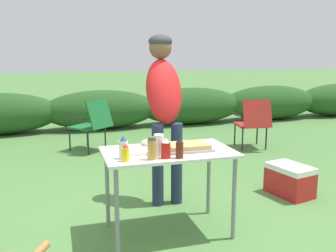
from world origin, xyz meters
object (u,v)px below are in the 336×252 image
Objects in this scene: bbq_sauce_bottle at (180,148)px; cooler_box at (290,180)px; paper_cup_stack at (159,145)px; camp_chair_near_hedge at (253,121)px; folding_table at (168,159)px; food_tray at (188,147)px; mixing_bowl at (151,143)px; mustard_bottle at (126,153)px; standing_person_in_dark_puffer at (164,98)px; mayo_bottle at (124,148)px; plate_stack at (135,151)px; camp_chair_green_behind_table at (92,122)px; spice_jar at (152,149)px; ketchup_bottle at (166,149)px.

bbq_sauce_bottle is 0.31× the size of cooler_box.
paper_cup_stack is 3.43m from camp_chair_near_hedge.
bbq_sauce_bottle is at bearing -85.77° from folding_table.
camp_chair_near_hedge is at bearing 50.60° from food_tray.
mixing_bowl is 1.34× the size of mustard_bottle.
standing_person_in_dark_puffer is at bearing 80.91° from bbq_sauce_bottle.
mayo_bottle is (-0.57, -0.10, 0.06)m from food_tray.
mayo_bottle is 0.08m from mustard_bottle.
plate_stack is 0.31× the size of camp_chair_near_hedge.
bbq_sauce_bottle is at bearing -125.04° from camp_chair_green_behind_table.
paper_cup_stack is at bearing -134.90° from folding_table.
mixing_bowl is at bearing 42.65° from plate_stack.
mustard_bottle reaches higher than plate_stack.
paper_cup_stack is 0.97× the size of spice_jar.
camp_chair_green_behind_table and camp_chair_near_hedge have the same top height.
folding_table is at bearing -2.04° from plate_stack.
mustard_bottle is 1.15m from standing_person_in_dark_puffer.
mustard_bottle reaches higher than food_tray.
cooler_box is (1.38, 0.49, -0.60)m from food_tray.
mustard_bottle is 0.08× the size of standing_person_in_dark_puffer.
mayo_bottle is at bearing -130.66° from plate_stack.
mayo_bottle is 0.10× the size of standing_person_in_dark_puffer.
plate_stack is at bearing 177.96° from folding_table.
bbq_sauce_bottle is at bearing -120.23° from camp_chair_near_hedge.
camp_chair_near_hedge is at bearing 47.97° from spice_jar.
paper_cup_stack is at bearing 136.40° from bbq_sauce_bottle.
bbq_sauce_bottle is at bearing -15.23° from mayo_bottle.
paper_cup_stack reaches higher than cooler_box.
mixing_bowl is 1.02× the size of mayo_bottle.
spice_jar reaches higher than plate_stack.
food_tray reaches higher than cooler_box.
ketchup_bottle reaches higher than mixing_bowl.
mixing_bowl is at bearing 107.41° from bbq_sauce_bottle.
cooler_box is (1.37, -0.28, -0.93)m from standing_person_in_dark_puffer.
plate_stack is 1.59× the size of ketchup_bottle.
mayo_bottle is 0.22× the size of camp_chair_near_hedge.
bbq_sauce_bottle is at bearing -72.59° from mixing_bowl.
camp_chair_green_behind_table is at bearing 89.18° from mustard_bottle.
mustard_bottle reaches higher than cooler_box.
bbq_sauce_bottle is (0.13, -0.41, 0.04)m from mixing_bowl.
food_tray is at bearing -121.90° from camp_chair_green_behind_table.
standing_person_in_dark_puffer reaches higher than paper_cup_stack.
spice_jar reaches higher than folding_table.
mustard_bottle is at bearing -120.48° from standing_person_in_dark_puffer.
plate_stack is 1.86× the size of mustard_bottle.
ketchup_bottle is (0.20, -0.22, 0.06)m from plate_stack.
spice_jar is (-0.22, 0.03, 0.01)m from bbq_sauce_bottle.
standing_person_in_dark_puffer is at bearing 74.74° from ketchup_bottle.
mixing_bowl is at bearing -126.67° from camp_chair_green_behind_table.
paper_cup_stack is 0.21× the size of camp_chair_near_hedge.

